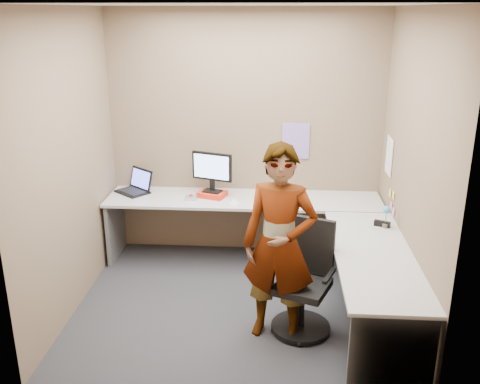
# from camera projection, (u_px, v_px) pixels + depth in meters

# --- Properties ---
(ground) EXTENTS (3.00, 3.00, 0.00)m
(ground) POSITION_uv_depth(u_px,v_px,m) (237.00, 305.00, 5.09)
(ground) COLOR #26262B
(ground) RESTS_ON ground
(wall_back) EXTENTS (3.00, 0.00, 3.00)m
(wall_back) POSITION_uv_depth(u_px,v_px,m) (246.00, 135.00, 5.88)
(wall_back) COLOR brown
(wall_back) RESTS_ON ground
(wall_right) EXTENTS (0.00, 2.70, 2.70)m
(wall_right) POSITION_uv_depth(u_px,v_px,m) (412.00, 172.00, 4.55)
(wall_right) COLOR brown
(wall_right) RESTS_ON ground
(wall_left) EXTENTS (0.00, 2.70, 2.70)m
(wall_left) POSITION_uv_depth(u_px,v_px,m) (69.00, 165.00, 4.75)
(wall_left) COLOR brown
(wall_left) RESTS_ON ground
(ceiling) EXTENTS (3.00, 3.00, 0.00)m
(ceiling) POSITION_uv_depth(u_px,v_px,m) (236.00, 5.00, 4.21)
(ceiling) COLOR white
(ceiling) RESTS_ON wall_back
(desk) EXTENTS (2.98, 2.58, 0.73)m
(desk) POSITION_uv_depth(u_px,v_px,m) (284.00, 233.00, 5.23)
(desk) COLOR #B5B5B5
(desk) RESTS_ON ground
(paper_ream) EXTENTS (0.34, 0.29, 0.06)m
(paper_ream) POSITION_uv_depth(u_px,v_px,m) (212.00, 194.00, 5.81)
(paper_ream) COLOR red
(paper_ream) RESTS_ON desk
(monitor) EXTENTS (0.44, 0.20, 0.43)m
(monitor) POSITION_uv_depth(u_px,v_px,m) (212.00, 169.00, 5.73)
(monitor) COLOR black
(monitor) RESTS_ON paper_ream
(laptop) EXTENTS (0.45, 0.45, 0.25)m
(laptop) POSITION_uv_depth(u_px,v_px,m) (136.00, 186.00, 5.96)
(laptop) COLOR black
(laptop) RESTS_ON desk
(trackball_mouse) EXTENTS (0.12, 0.08, 0.07)m
(trackball_mouse) POSITION_uv_depth(u_px,v_px,m) (191.00, 198.00, 5.72)
(trackball_mouse) COLOR #B7B7BC
(trackball_mouse) RESTS_ON desk
(origami) EXTENTS (0.10, 0.10, 0.06)m
(origami) POSITION_uv_depth(u_px,v_px,m) (234.00, 201.00, 5.61)
(origami) COLOR white
(origami) RESTS_ON desk
(stapler) EXTENTS (0.15, 0.10, 0.05)m
(stapler) POSITION_uv_depth(u_px,v_px,m) (382.00, 224.00, 5.01)
(stapler) COLOR black
(stapler) RESTS_ON desk
(flower) EXTENTS (0.07, 0.07, 0.22)m
(flower) POSITION_uv_depth(u_px,v_px,m) (386.00, 213.00, 4.95)
(flower) COLOR brown
(flower) RESTS_ON desk
(calendar_purple) EXTENTS (0.30, 0.01, 0.40)m
(calendar_purple) POSITION_uv_depth(u_px,v_px,m) (296.00, 141.00, 5.84)
(calendar_purple) COLOR #846BB7
(calendar_purple) RESTS_ON wall_back
(calendar_white) EXTENTS (0.01, 0.28, 0.38)m
(calendar_white) POSITION_uv_depth(u_px,v_px,m) (389.00, 156.00, 5.43)
(calendar_white) COLOR white
(calendar_white) RESTS_ON wall_right
(sticky_note_a) EXTENTS (0.01, 0.07, 0.07)m
(sticky_note_a) POSITION_uv_depth(u_px,v_px,m) (393.00, 195.00, 5.20)
(sticky_note_a) COLOR #F2E059
(sticky_note_a) RESTS_ON wall_right
(sticky_note_b) EXTENTS (0.01, 0.07, 0.07)m
(sticky_note_b) POSITION_uv_depth(u_px,v_px,m) (391.00, 206.00, 5.29)
(sticky_note_b) COLOR pink
(sticky_note_b) RESTS_ON wall_right
(sticky_note_c) EXTENTS (0.01, 0.07, 0.07)m
(sticky_note_c) POSITION_uv_depth(u_px,v_px,m) (393.00, 212.00, 5.18)
(sticky_note_c) COLOR pink
(sticky_note_c) RESTS_ON wall_right
(sticky_note_d) EXTENTS (0.01, 0.07, 0.07)m
(sticky_note_d) POSITION_uv_depth(u_px,v_px,m) (390.00, 193.00, 5.35)
(sticky_note_d) COLOR #F2E059
(sticky_note_d) RESTS_ON wall_right
(office_chair) EXTENTS (0.56, 0.56, 0.97)m
(office_chair) POSITION_uv_depth(u_px,v_px,m) (304.00, 287.00, 4.60)
(office_chair) COLOR black
(office_chair) RESTS_ON ground
(person) EXTENTS (0.69, 0.53, 1.69)m
(person) POSITION_uv_depth(u_px,v_px,m) (279.00, 245.00, 4.36)
(person) COLOR #999399
(person) RESTS_ON ground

